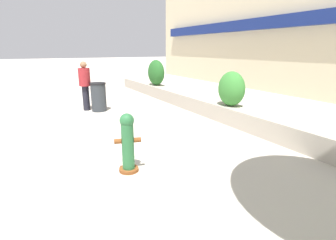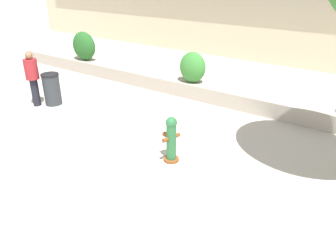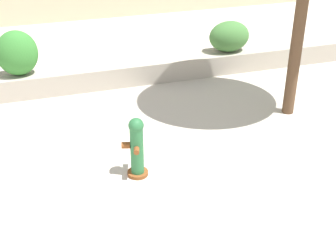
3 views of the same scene
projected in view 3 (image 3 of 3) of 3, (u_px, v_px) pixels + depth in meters
planter_wall_low at (34, 83)px, 10.66m from camera, size 18.00×0.70×0.50m
hedge_bush_1 at (17, 53)px, 10.23m from camera, size 0.91×0.67×1.02m
hedge_bush_2 at (229, 36)px, 11.63m from camera, size 1.03×0.70×0.77m
fire_hydrant at (137, 147)px, 7.68m from camera, size 0.47×0.48×1.08m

